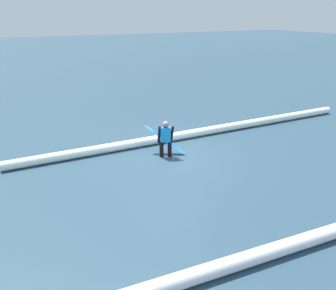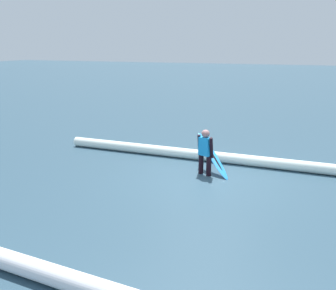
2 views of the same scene
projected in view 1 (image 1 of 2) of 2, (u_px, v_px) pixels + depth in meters
The scene contains 4 objects.
ground_plane at pixel (173, 158), 12.01m from camera, with size 129.36×129.36×0.00m, color #294556.
surfer at pixel (166, 137), 11.90m from camera, with size 0.48×0.39×1.27m.
surfboard at pixel (165, 140), 12.27m from camera, with size 1.33×1.20×1.02m.
wave_crest_foreground at pixel (200, 132), 14.09m from camera, with size 0.32×0.32×14.70m, color white.
Camera 1 is at (5.19, 9.76, 4.71)m, focal length 37.61 mm.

